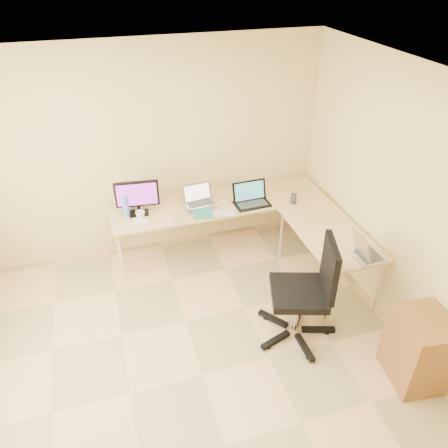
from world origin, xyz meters
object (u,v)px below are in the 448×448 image
object	(u,v)px
water_bottle	(126,205)
laptop_return	(371,247)
desk_fan	(128,198)
cabinet	(418,349)
monitor	(137,198)
desk_return	(326,258)
desk_main	(220,226)
laptop_center	(200,196)
laptop_black	(252,195)
keyboard	(218,213)
office_chair	(298,296)
mug	(140,215)

from	to	relation	value
water_bottle	laptop_return	bearing A→B (deg)	-34.18
desk_fan	laptop_return	size ratio (longest dim) A/B	0.72
cabinet	monitor	bearing A→B (deg)	138.23
desk_return	water_bottle	distance (m)	2.39
desk_main	monitor	xyz separation A→B (m)	(-0.98, 0.00, 0.58)
laptop_center	laptop_black	bearing A→B (deg)	-16.38
desk_return	cabinet	world-z (taller)	desk_return
desk_return	cabinet	bearing A→B (deg)	-84.00
monitor	keyboard	xyz separation A→B (m)	(0.89, -0.26, -0.21)
desk_fan	office_chair	distance (m)	2.30
desk_main	laptop_black	bearing A→B (deg)	-27.31
desk_main	desk_return	size ratio (longest dim) A/B	2.04
laptop_black	mug	size ratio (longest dim) A/B	3.97
laptop_black	laptop_return	distance (m)	1.54
laptop_return	office_chair	bearing A→B (deg)	97.57
desk_main	desk_fan	distance (m)	1.20
laptop_return	desk_main	bearing A→B (deg)	37.00
laptop_black	cabinet	world-z (taller)	laptop_black
keyboard	desk_main	bearing A→B (deg)	91.47
laptop_center	water_bottle	size ratio (longest dim) A/B	1.28
laptop_center	office_chair	xyz separation A→B (m)	(0.58, -1.55, -0.39)
desk_fan	desk_main	bearing A→B (deg)	-32.53
monitor	mug	bearing A→B (deg)	-82.59
desk_main	keyboard	size ratio (longest dim) A/B	6.55
mug	desk_fan	distance (m)	0.32
laptop_black	laptop_return	bearing A→B (deg)	-62.27
keyboard	desk_fan	bearing A→B (deg)	177.31
laptop_center	desk_return	bearing A→B (deg)	-42.85
monitor	keyboard	bearing A→B (deg)	-9.48
mug	desk_fan	bearing A→B (deg)	107.32
monitor	mug	distance (m)	0.20
monitor	water_bottle	world-z (taller)	monitor
monitor	laptop_center	xyz separation A→B (m)	(0.72, -0.07, -0.05)
laptop_center	mug	world-z (taller)	laptop_center
desk_main	laptop_black	world-z (taller)	laptop_black
water_bottle	desk_fan	bearing A→B (deg)	72.67
laptop_center	keyboard	size ratio (longest dim) A/B	0.87
water_bottle	office_chair	xyz separation A→B (m)	(1.44, -1.63, -0.37)
desk_return	desk_fan	distance (m)	2.41
cabinet	office_chair	bearing A→B (deg)	142.33
mug	office_chair	bearing A→B (deg)	-49.19
mug	desk_return	bearing A→B (deg)	-24.31
desk_return	laptop_black	xyz separation A→B (m)	(-0.62, 0.82, 0.50)
keyboard	mug	bearing A→B (deg)	-167.95
laptop_black	cabinet	size ratio (longest dim) A/B	0.59
mug	water_bottle	bearing A→B (deg)	138.62
keyboard	water_bottle	bearing A→B (deg)	-173.37
monitor	keyboard	size ratio (longest dim) A/B	1.24
mug	cabinet	world-z (taller)	mug
laptop_center	desk_fan	size ratio (longest dim) A/B	1.33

